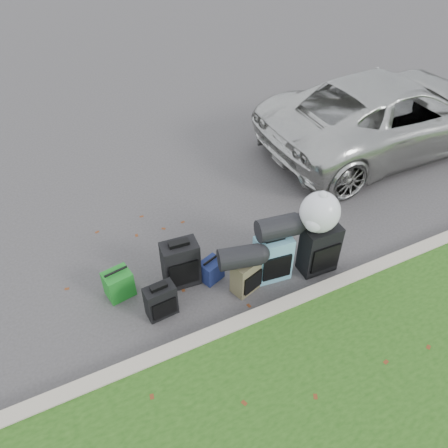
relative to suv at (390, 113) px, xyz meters
name	(u,v)px	position (x,y,z in m)	size (l,w,h in m)	color
ground	(237,261)	(-3.85, -1.50, -0.67)	(120.00, 120.00, 0.00)	#383535
curb	(275,310)	(-3.85, -2.50, -0.59)	(120.00, 0.18, 0.15)	#9E937F
suv	(390,113)	(0.00, 0.00, 0.00)	(2.21, 4.80, 1.33)	#B7B7B2
suitcase_small_black	(161,301)	(-5.06, -1.88, -0.44)	(0.36, 0.20, 0.45)	black
suitcase_large_black_left	(181,264)	(-4.66, -1.51, -0.34)	(0.45, 0.27, 0.65)	black
suitcase_olive	(246,275)	(-3.98, -1.98, -0.42)	(0.35, 0.22, 0.49)	#443F2A
suitcase_teal	(273,258)	(-3.57, -1.93, -0.34)	(0.46, 0.27, 0.65)	teal
suitcase_large_black_right	(319,249)	(-2.96, -2.07, -0.31)	(0.47, 0.28, 0.71)	black
tote_green	(119,284)	(-5.43, -1.36, -0.48)	(0.33, 0.26, 0.37)	#186E1E
tote_navy	(211,270)	(-4.29, -1.62, -0.52)	(0.28, 0.22, 0.30)	navy
duffel_left	(239,257)	(-4.08, -1.99, -0.04)	(0.27, 0.27, 0.50)	black
duffel_right	(277,228)	(-3.52, -1.89, 0.13)	(0.28, 0.28, 0.51)	black
trash_bag	(320,212)	(-3.02, -2.03, 0.29)	(0.50, 0.50, 0.50)	silver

